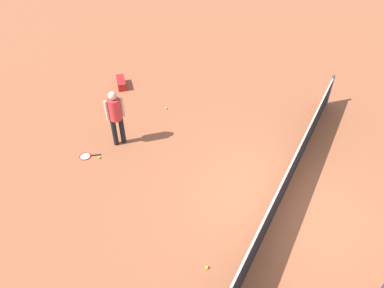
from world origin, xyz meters
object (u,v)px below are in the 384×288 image
(tennis_racket_near_player, at_px, (86,156))
(tennis_ball_midcourt, at_px, (166,108))
(tennis_ball_near_player, at_px, (99,158))
(equipment_bag, at_px, (121,82))
(tennis_ball_by_net, at_px, (207,267))
(player_near_side, at_px, (115,114))

(tennis_racket_near_player, bearing_deg, tennis_ball_midcourt, 167.78)
(tennis_ball_midcourt, bearing_deg, tennis_racket_near_player, -12.22)
(tennis_ball_near_player, distance_m, equipment_bag, 3.96)
(tennis_racket_near_player, height_order, tennis_ball_near_player, tennis_ball_near_player)
(tennis_ball_midcourt, height_order, equipment_bag, equipment_bag)
(tennis_ball_midcourt, bearing_deg, tennis_ball_by_net, 40.26)
(tennis_ball_near_player, relative_size, tennis_ball_midcourt, 1.00)
(tennis_ball_by_net, bearing_deg, player_near_side, -120.29)
(tennis_ball_by_net, height_order, tennis_ball_midcourt, same)
(player_near_side, distance_m, tennis_ball_near_player, 1.28)
(tennis_racket_near_player, height_order, tennis_ball_midcourt, tennis_ball_midcourt)
(tennis_ball_by_net, distance_m, tennis_ball_midcourt, 5.87)
(tennis_ball_near_player, xyz_separation_m, tennis_ball_midcourt, (-2.96, 0.30, 0.00))
(tennis_racket_near_player, bearing_deg, tennis_ball_by_net, 72.47)
(tennis_ball_by_net, xyz_separation_m, equipment_bag, (-4.99, -6.01, 0.11))
(player_near_side, distance_m, tennis_ball_midcourt, 2.36)
(tennis_racket_near_player, relative_size, tennis_ball_by_net, 8.48)
(player_near_side, height_order, tennis_ball_midcourt, player_near_side)
(tennis_ball_by_net, xyz_separation_m, tennis_ball_midcourt, (-4.48, -3.79, 0.00))
(tennis_ball_by_net, bearing_deg, tennis_ball_midcourt, -139.74)
(tennis_racket_near_player, bearing_deg, player_near_side, 153.94)
(tennis_ball_near_player, bearing_deg, equipment_bag, -150.97)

